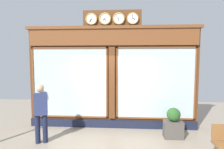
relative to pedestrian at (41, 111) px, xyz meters
name	(u,v)px	position (x,y,z in m)	size (l,w,h in m)	color
shop_facade	(112,77)	(-1.93, -1.45, 0.85)	(5.90, 0.42, 4.02)	#5B3319
pedestrian	(41,111)	(0.00, 0.00, 0.00)	(0.41, 0.33, 1.69)	#191E38
planter_box	(173,129)	(-3.85, -0.60, -0.67)	(0.56, 0.36, 0.52)	#4C4742
planter_shrub	(174,114)	(-3.85, -0.60, -0.21)	(0.41, 0.41, 0.41)	#285623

